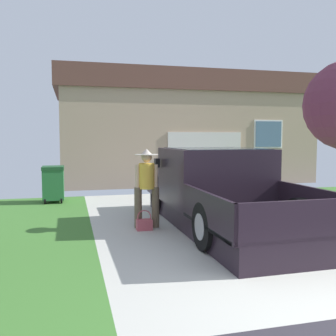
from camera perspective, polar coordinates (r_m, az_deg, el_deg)
pickup_truck at (r=8.25m, az=7.17°, el=-3.38°), size 2.22×5.50×1.63m
person_with_hat at (r=7.80m, az=-3.22°, el=-2.32°), size 0.51×0.48×1.63m
handbag at (r=7.72m, az=-3.58°, el=-8.38°), size 0.31×0.19×0.41m
house_with_garage at (r=16.93m, az=1.80°, el=5.91°), size 10.57×5.62×4.44m
wheeled_trash_bin at (r=11.38m, az=-16.85°, el=-2.13°), size 0.60×0.72×1.04m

